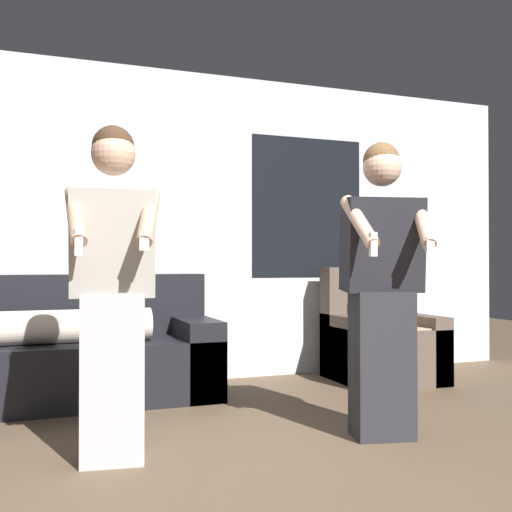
# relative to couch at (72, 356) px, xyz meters

# --- Properties ---
(ground_plane) EXTENTS (14.00, 14.00, 0.00)m
(ground_plane) POSITION_rel_couch_xyz_m (0.80, -2.40, -0.33)
(ground_plane) COLOR brown
(wall_back) EXTENTS (6.89, 0.07, 2.70)m
(wall_back) POSITION_rel_couch_xyz_m (0.82, 0.46, 1.02)
(wall_back) COLOR silver
(wall_back) RESTS_ON ground_plane
(couch) EXTENTS (2.12, 0.85, 0.94)m
(couch) POSITION_rel_couch_xyz_m (0.00, 0.00, 0.00)
(couch) COLOR black
(couch) RESTS_ON ground_plane
(armchair) EXTENTS (0.82, 0.84, 0.99)m
(armchair) POSITION_rel_couch_xyz_m (2.59, -0.10, 0.00)
(armchair) COLOR brown
(armchair) RESTS_ON ground_plane
(person_left) EXTENTS (0.48, 0.52, 1.73)m
(person_left) POSITION_rel_couch_xyz_m (0.11, -1.51, 0.55)
(person_left) COLOR #B2B2B7
(person_left) RESTS_ON ground_plane
(person_right) EXTENTS (0.52, 0.54, 1.74)m
(person_right) POSITION_rel_couch_xyz_m (1.65, -1.61, 0.55)
(person_right) COLOR #28282D
(person_right) RESTS_ON ground_plane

